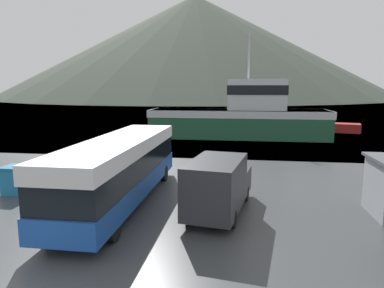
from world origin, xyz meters
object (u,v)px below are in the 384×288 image
object	(u,v)px
fishing_boat	(242,116)
storage_bin	(17,180)
delivery_van	(219,184)
small_boat	(334,127)
tour_bus	(121,167)

from	to	relation	value
fishing_boat	storage_bin	size ratio (longest dim) A/B	13.26
fishing_boat	delivery_van	bearing A→B (deg)	177.54
storage_bin	small_boat	bearing A→B (deg)	51.22
tour_bus	fishing_boat	bearing A→B (deg)	76.03
storage_bin	small_boat	world-z (taller)	storage_bin
delivery_van	fishing_boat	xyz separation A→B (m)	(0.96, 23.05, 1.05)
delivery_van	small_boat	xyz separation A→B (m)	(12.23, 29.45, -0.76)
tour_bus	small_boat	size ratio (longest dim) A/B	1.87
tour_bus	delivery_van	bearing A→B (deg)	-8.93
small_boat	tour_bus	bearing A→B (deg)	164.18
tour_bus	storage_bin	xyz separation A→B (m)	(-5.78, 0.58, -1.00)
fishing_boat	small_boat	distance (m)	13.08
fishing_boat	small_boat	size ratio (longest dim) A/B	3.07
tour_bus	fishing_boat	size ratio (longest dim) A/B	0.61
storage_bin	fishing_boat	bearing A→B (deg)	62.44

